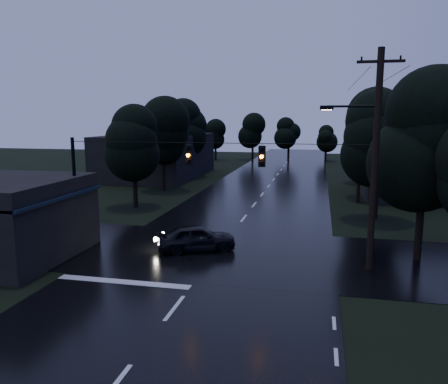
% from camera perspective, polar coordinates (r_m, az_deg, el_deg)
% --- Properties ---
extents(main_road, '(12.00, 120.00, 0.02)m').
position_cam_1_polar(main_road, '(40.44, 5.01, -0.34)').
color(main_road, black).
rests_on(main_road, ground).
extents(cross_street, '(60.00, 9.00, 0.02)m').
position_cam_1_polar(cross_street, '(23.18, -0.83, -7.91)').
color(cross_street, black).
rests_on(cross_street, ground).
extents(building_far_right, '(10.00, 14.00, 4.40)m').
position_cam_1_polar(building_far_right, '(44.67, 23.88, 2.67)').
color(building_far_right, black).
rests_on(building_far_right, ground).
extents(building_far_left, '(10.00, 16.00, 5.00)m').
position_cam_1_polar(building_far_left, '(53.24, -8.67, 4.70)').
color(building_far_left, black).
rests_on(building_far_left, ground).
extents(utility_pole_main, '(3.50, 0.30, 10.00)m').
position_cam_1_polar(utility_pole_main, '(20.71, 18.89, 4.34)').
color(utility_pole_main, black).
rests_on(utility_pole_main, ground).
extents(utility_pole_far, '(2.00, 0.30, 7.50)m').
position_cam_1_polar(utility_pole_far, '(37.78, 17.31, 4.49)').
color(utility_pole_far, black).
rests_on(utility_pole_far, ground).
extents(anchor_pole_left, '(0.18, 0.18, 6.00)m').
position_cam_1_polar(anchor_pole_left, '(24.38, -18.84, -0.29)').
color(anchor_pole_left, black).
rests_on(anchor_pole_left, ground).
extents(span_signals, '(15.00, 0.37, 1.12)m').
position_cam_1_polar(span_signals, '(21.06, -0.02, 4.89)').
color(span_signals, black).
rests_on(span_signals, ground).
extents(tree_corner_near, '(4.48, 4.48, 9.44)m').
position_cam_1_polar(tree_corner_near, '(23.06, 24.89, 6.29)').
color(tree_corner_near, black).
rests_on(tree_corner_near, ground).
extents(tree_left_a, '(3.92, 3.92, 8.26)m').
position_cam_1_polar(tree_left_a, '(34.55, -11.73, 6.55)').
color(tree_left_a, black).
rests_on(tree_left_a, ground).
extents(tree_left_b, '(4.20, 4.20, 8.85)m').
position_cam_1_polar(tree_left_b, '(42.17, -8.04, 7.69)').
color(tree_left_b, black).
rests_on(tree_left_b, ground).
extents(tree_left_c, '(4.48, 4.48, 9.44)m').
position_cam_1_polar(tree_left_c, '(51.82, -4.80, 8.51)').
color(tree_left_c, black).
rests_on(tree_left_c, ground).
extents(tree_right_a, '(4.20, 4.20, 8.85)m').
position_cam_1_polar(tree_right_a, '(31.78, 19.62, 6.62)').
color(tree_right_a, black).
rests_on(tree_right_a, ground).
extents(tree_right_b, '(4.48, 4.48, 9.44)m').
position_cam_1_polar(tree_right_b, '(39.78, 19.11, 7.69)').
color(tree_right_b, black).
rests_on(tree_right_b, ground).
extents(tree_right_c, '(4.76, 4.76, 10.03)m').
position_cam_1_polar(tree_right_c, '(49.78, 18.52, 8.44)').
color(tree_right_c, black).
rests_on(tree_right_c, ground).
extents(car, '(4.47, 3.22, 1.41)m').
position_cam_1_polar(car, '(23.36, -3.62, -5.97)').
color(car, black).
rests_on(car, ground).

